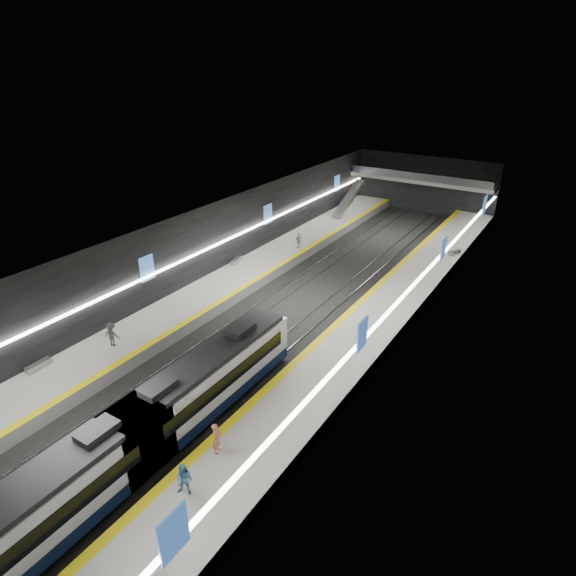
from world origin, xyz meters
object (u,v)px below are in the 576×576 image
Objects in this scene: bench_left_far at (236,261)px; passenger_left_b at (112,335)px; escalator at (349,199)px; passenger_right_a at (217,439)px; train at (135,437)px; passenger_left_a at (299,241)px; bench_left_near at (38,366)px; bench_right_far at (454,253)px; passenger_right_b at (184,480)px.

passenger_left_b reaches higher than bench_left_far.
passenger_right_a is at bearing -72.85° from escalator.
bench_left_far is at bearing 116.39° from train.
bench_left_near is at bearing 15.74° from passenger_left_a.
bench_left_near is at bearing -93.88° from bench_right_far.
bench_right_far is (18.72, 37.09, -0.02)m from bench_left_near.
train is at bearing -76.90° from bench_right_far.
passenger_left_b is (2.08, 4.75, 0.74)m from bench_left_near.
train is 13.79× the size of passenger_left_b.
passenger_left_a is (-8.69, 31.37, -0.31)m from train.
train is 3.32× the size of escalator.
escalator reaches higher than passenger_right_a.
bench_left_far is at bearing 101.63° from passenger_right_b.
escalator is 40.20m from passenger_left_b.
escalator is at bearing 102.08° from train.
passenger_right_b is at bearing -73.36° from escalator.
train is 4.42m from passenger_right_a.
train reaches higher than passenger_left_b.
passenger_right_b reaches higher than bench_right_far.
bench_right_far is 39.54m from passenger_right_b.
bench_right_far is 0.91× the size of passenger_left_a.
bench_left_near is (-12.00, 1.80, -0.98)m from train.
passenger_right_b is 15.74m from passenger_left_b.
bench_left_near is 29.76m from passenger_left_a.
passenger_left_b is at bearing 19.29° from passenger_left_a.
bench_left_near is 22.38m from bench_left_far.
passenger_right_a is at bearing 146.33° from passenger_left_b.
escalator is at bearing -152.99° from passenger_left_a.
passenger_right_a and passenger_left_b have the same top height.
train is 11.89m from passenger_left_b.
passenger_left_b is (2.08, -17.63, 0.74)m from bench_left_far.
passenger_right_a reaches higher than bench_left_far.
escalator is 15.45m from passenger_left_a.
passenger_right_b reaches higher than passenger_left_a.
escalator is 46.35m from passenger_right_a.
passenger_left_b is at bearing 131.70° from passenger_right_b.
passenger_right_a is at bearing -65.03° from bench_left_far.
train is 16.53× the size of bench_right_far.
escalator reaches higher than passenger_left_a.
bench_right_far is 0.83× the size of passenger_right_a.
escalator is 4.15× the size of passenger_left_b.
bench_left_near reaches higher than bench_right_far.
passenger_left_b is (-13.59, 4.09, -0.00)m from passenger_right_a.
passenger_right_a reaches higher than passenger_right_b.
bench_right_far is 0.87× the size of passenger_right_b.
train is 4.18m from passenger_right_b.
train is at bearing 37.61° from passenger_left_a.
train is 14.42× the size of passenger_right_b.
train is 47.80m from escalator.
passenger_right_a is (-3.05, -36.44, 0.77)m from bench_right_far.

